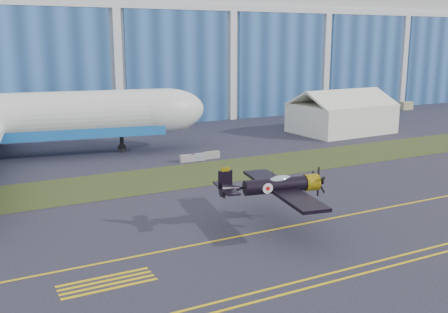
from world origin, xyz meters
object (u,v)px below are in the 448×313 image
warbird (276,185)px  tug (181,124)px  shipping_container (117,124)px  tent (342,111)px

warbird → tug: warbird is taller
warbird → shipping_container: size_ratio=2.27×
tug → warbird: bearing=-122.3°
warbird → shipping_container: (1.49, 50.05, -2.15)m
warbird → tug: size_ratio=6.35×
warbird → shipping_container: 50.12m
warbird → shipping_container: bearing=98.0°
shipping_container → tug: (10.78, -1.32, -0.68)m
shipping_container → tug: size_ratio=2.80×
tent → warbird: bearing=-139.1°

